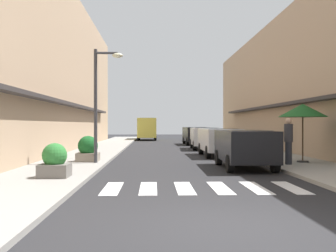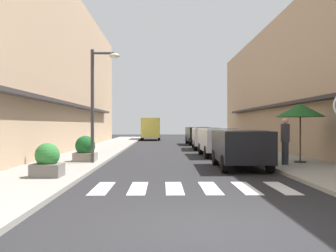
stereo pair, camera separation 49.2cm
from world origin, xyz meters
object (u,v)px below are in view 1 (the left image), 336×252
street_lamp (101,92)px  pedestrian_walking_near (289,140)px  planter_corner (55,162)px  planter_midblock (88,150)px  parked_car_mid (219,139)px  parked_car_far (205,136)px  delivery_van (147,127)px  parked_car_near (245,145)px  planter_far (247,141)px  parked_car_distant (195,134)px  cafe_umbrella (303,111)px

street_lamp → pedestrian_walking_near: size_ratio=2.54×
planter_corner → planter_midblock: size_ratio=0.94×
parked_car_mid → parked_car_far: 6.00m
parked_car_far → delivery_van: delivery_van is taller
delivery_van → pedestrian_walking_near: delivery_van is taller
parked_car_near → planter_far: bearing=76.2°
parked_car_distant → cafe_umbrella: bearing=-80.9°
parked_car_distant → parked_car_mid: bearing=-90.0°
parked_car_near → parked_car_mid: size_ratio=0.94×
planter_far → planter_corner: bearing=-127.2°
parked_car_far → planter_far: bearing=-64.7°
planter_midblock → parked_car_mid: bearing=32.4°
parked_car_far → planter_corner: (-6.42, -15.12, -0.35)m
parked_car_far → cafe_umbrella: (2.72, -10.70, 1.33)m
parked_car_near → parked_car_distant: size_ratio=0.90×
cafe_umbrella → planter_corner: cafe_umbrella is taller
delivery_van → street_lamp: 27.03m
planter_far → parked_car_near: bearing=-103.8°
street_lamp → planter_midblock: size_ratio=4.29×
delivery_van → cafe_umbrella: 27.91m
planter_corner → cafe_umbrella: bearing=25.8°
parked_car_far → planter_corner: size_ratio=4.29×
parked_car_near → delivery_van: delivery_van is taller
pedestrian_walking_near → delivery_van: bearing=10.2°
parked_car_far → street_lamp: 12.20m
delivery_van → cafe_umbrella: cafe_umbrella is taller
street_lamp → pedestrian_walking_near: (7.45, -0.98, -1.92)m
planter_midblock → cafe_umbrella: bearing=-4.7°
parked_car_mid → delivery_van: 22.72m
parked_car_near → planter_far: (1.94, 7.88, -0.19)m
cafe_umbrella → planter_midblock: 9.16m
parked_car_mid → planter_corner: size_ratio=4.25×
planter_corner → pedestrian_walking_near: (8.24, 3.52, 0.52)m
parked_car_distant → planter_far: 10.59m
parked_car_near → pedestrian_walking_near: bearing=11.9°
parked_car_mid → planter_corner: parked_car_mid is taller
parked_car_near → parked_car_far: bearing=90.0°
parked_car_near → planter_midblock: size_ratio=3.75×
planter_corner → pedestrian_walking_near: size_ratio=0.56×
delivery_van → parked_car_mid: bearing=-79.3°
street_lamp → parked_car_near: bearing=-13.6°
street_lamp → planter_corner: street_lamp is taller
parked_car_mid → parked_car_distant: (0.00, 12.30, 0.00)m
planter_far → planter_midblock: bearing=-144.5°
planter_midblock → parked_car_near: bearing=-17.9°
planter_corner → planter_far: 13.83m
delivery_van → parked_car_far: bearing=-75.5°
parked_car_distant → pedestrian_walking_near: (1.82, -17.91, 0.17)m
parked_car_near → street_lamp: size_ratio=0.87×
pedestrian_walking_near → parked_car_distant: bearing=3.8°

